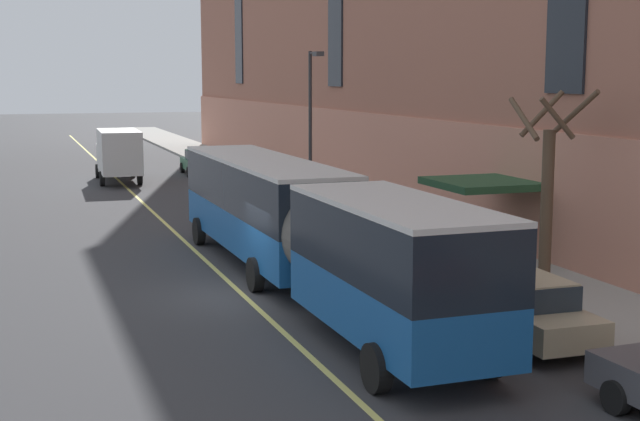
% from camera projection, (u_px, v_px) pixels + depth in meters
% --- Properties ---
extents(ground_plane, '(260.00, 260.00, 0.00)m').
position_uv_depth(ground_plane, '(245.00, 295.00, 25.25)').
color(ground_plane, '#38383A').
extents(sidewalk, '(4.06, 160.00, 0.15)m').
position_uv_depth(sidewalk, '(457.00, 254.00, 30.77)').
color(sidewalk, '#9E9B93').
rests_on(sidewalk, ground).
extents(city_bus, '(2.94, 19.98, 3.50)m').
position_uv_depth(city_bus, '(301.00, 222.00, 25.41)').
color(city_bus, '#19569E').
rests_on(city_bus, ground).
extents(parked_car_white_0, '(1.98, 4.22, 1.56)m').
position_uv_depth(parked_car_white_0, '(236.00, 177.00, 47.63)').
color(parked_car_white_0, silver).
rests_on(parked_car_white_0, ground).
extents(parked_car_champagne_4, '(1.99, 4.67, 1.56)m').
position_uv_depth(parked_car_champagne_4, '(523.00, 308.00, 20.79)').
color(parked_car_champagne_4, '#BCAD89').
rests_on(parked_car_champagne_4, ground).
extents(parked_car_champagne_5, '(2.00, 4.39, 1.56)m').
position_uv_depth(parked_car_champagne_5, '(322.00, 216.00, 34.39)').
color(parked_car_champagne_5, '#BCAD89').
rests_on(parked_car_champagne_5, ground).
extents(parked_car_green_6, '(2.11, 4.40, 1.56)m').
position_uv_depth(parked_car_green_6, '(199.00, 162.00, 56.14)').
color(parked_car_green_6, '#23603D').
rests_on(parked_car_green_6, ground).
extents(parked_car_darkgray_7, '(1.97, 4.34, 1.56)m').
position_uv_depth(parked_car_darkgray_7, '(277.00, 197.00, 40.06)').
color(parked_car_darkgray_7, '#4C4C51').
rests_on(parked_car_darkgray_7, ground).
extents(parked_car_silver_8, '(2.09, 4.53, 1.56)m').
position_uv_depth(parked_car_silver_8, '(385.00, 244.00, 28.73)').
color(parked_car_silver_8, '#B7B7BC').
rests_on(parked_car_silver_8, ground).
extents(box_truck, '(2.54, 7.05, 3.09)m').
position_uv_depth(box_truck, '(118.00, 153.00, 51.56)').
color(box_truck, silver).
rests_on(box_truck, ground).
extents(street_tree_mid_block, '(2.05, 1.87, 5.65)m').
position_uv_depth(street_tree_mid_block, '(547.00, 186.00, 25.30)').
color(street_tree_mid_block, brown).
rests_on(street_tree_mid_block, sidewalk).
extents(street_lamp, '(0.36, 1.48, 7.12)m').
position_uv_depth(street_lamp, '(312.00, 113.00, 40.33)').
color(street_lamp, '#2D2D30').
rests_on(street_lamp, sidewalk).
extents(fire_hydrant, '(0.42, 0.24, 0.72)m').
position_uv_depth(fire_hydrant, '(343.00, 214.00, 36.92)').
color(fire_hydrant, red).
rests_on(fire_hydrant, sidewalk).
extents(lane_centerline, '(0.16, 140.00, 0.01)m').
position_uv_depth(lane_centerline, '(219.00, 273.00, 28.04)').
color(lane_centerline, '#E0D66B').
rests_on(lane_centerline, ground).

